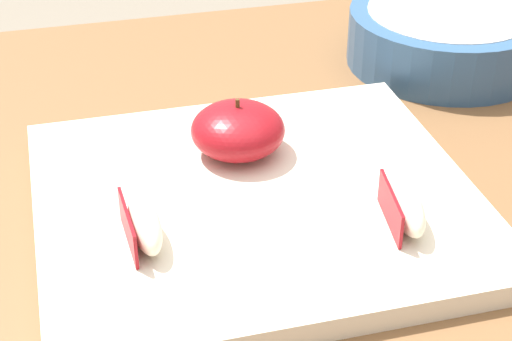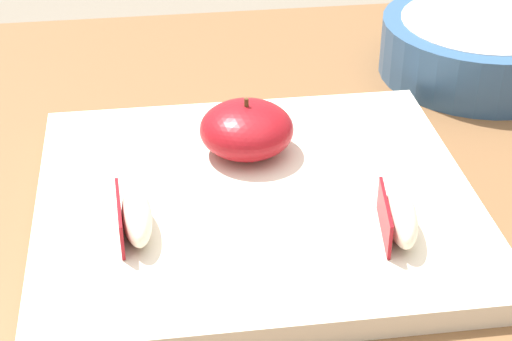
{
  "view_description": "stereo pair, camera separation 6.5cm",
  "coord_description": "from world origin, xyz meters",
  "px_view_note": "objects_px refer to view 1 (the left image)",
  "views": [
    {
      "loc": [
        -0.08,
        -0.54,
        1.14
      ],
      "look_at": [
        0.06,
        -0.02,
        0.8
      ],
      "focal_mm": 58.85,
      "sensor_mm": 36.0,
      "label": 1
    },
    {
      "loc": [
        -0.02,
        -0.56,
        1.14
      ],
      "look_at": [
        0.06,
        -0.02,
        0.8
      ],
      "focal_mm": 58.85,
      "sensor_mm": 36.0,
      "label": 2
    }
  ],
  "objects_px": {
    "apple_wedge_front": "(405,207)",
    "apple_wedge_left": "(143,224)",
    "ceramic_fruit_bowl": "(446,35)",
    "cutting_board": "(256,202)",
    "apple_half_skin_up": "(238,130)"
  },
  "relations": [
    {
      "from": "apple_wedge_left",
      "to": "ceramic_fruit_bowl",
      "type": "xyz_separation_m",
      "value": [
        0.36,
        0.26,
        -0.0
      ]
    },
    {
      "from": "apple_wedge_left",
      "to": "cutting_board",
      "type": "bearing_deg",
      "value": 23.39
    },
    {
      "from": "cutting_board",
      "to": "apple_wedge_left",
      "type": "height_order",
      "value": "apple_wedge_left"
    },
    {
      "from": "apple_wedge_front",
      "to": "apple_wedge_left",
      "type": "distance_m",
      "value": 0.19
    },
    {
      "from": "cutting_board",
      "to": "apple_wedge_left",
      "type": "relative_size",
      "value": 5.03
    },
    {
      "from": "cutting_board",
      "to": "apple_half_skin_up",
      "type": "distance_m",
      "value": 0.07
    },
    {
      "from": "apple_half_skin_up",
      "to": "ceramic_fruit_bowl",
      "type": "xyz_separation_m",
      "value": [
        0.26,
        0.16,
        -0.01
      ]
    },
    {
      "from": "apple_half_skin_up",
      "to": "ceramic_fruit_bowl",
      "type": "bearing_deg",
      "value": 30.45
    },
    {
      "from": "apple_wedge_left",
      "to": "ceramic_fruit_bowl",
      "type": "relative_size",
      "value": 0.33
    },
    {
      "from": "apple_wedge_left",
      "to": "apple_half_skin_up",
      "type": "bearing_deg",
      "value": 47.38
    },
    {
      "from": "cutting_board",
      "to": "ceramic_fruit_bowl",
      "type": "xyz_separation_m",
      "value": [
        0.27,
        0.22,
        0.02
      ]
    },
    {
      "from": "ceramic_fruit_bowl",
      "to": "cutting_board",
      "type": "bearing_deg",
      "value": -140.64
    },
    {
      "from": "apple_half_skin_up",
      "to": "apple_wedge_left",
      "type": "bearing_deg",
      "value": -132.62
    },
    {
      "from": "apple_half_skin_up",
      "to": "apple_wedge_left",
      "type": "height_order",
      "value": "apple_half_skin_up"
    },
    {
      "from": "ceramic_fruit_bowl",
      "to": "apple_half_skin_up",
      "type": "bearing_deg",
      "value": -149.55
    }
  ]
}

